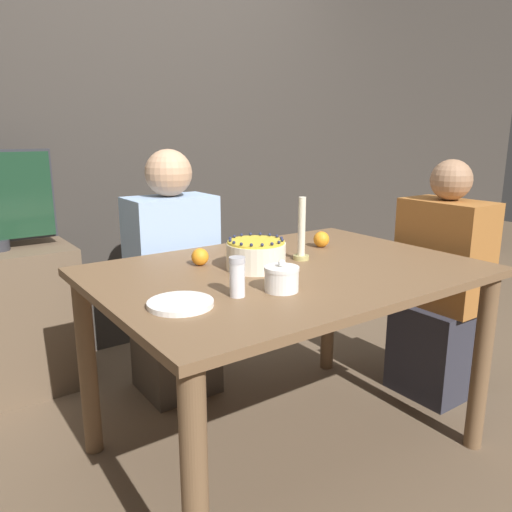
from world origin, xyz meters
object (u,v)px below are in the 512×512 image
(cake, at_px, (256,255))
(person_woman_floral, at_px, (440,297))
(sugar_shaker, at_px, (237,277))
(candle, at_px, (302,235))
(sugar_bowl, at_px, (282,279))
(person_man_blue_shirt, at_px, (173,291))

(cake, distance_m, person_woman_floral, 1.06)
(sugar_shaker, distance_m, person_woman_floral, 1.29)
(candle, distance_m, person_woman_floral, 0.87)
(cake, bearing_deg, person_woman_floral, -6.43)
(cake, distance_m, sugar_bowl, 0.28)
(sugar_bowl, bearing_deg, person_man_blue_shirt, 86.70)
(candle, bearing_deg, sugar_bowl, -138.92)
(candle, xyz_separation_m, person_man_blue_shirt, (-0.26, 0.63, -0.35))
(cake, bearing_deg, sugar_shaker, -135.48)
(sugar_shaker, relative_size, candle, 0.50)
(person_woman_floral, bearing_deg, person_man_blue_shirt, 54.07)
(person_man_blue_shirt, distance_m, person_woman_floral, 1.28)
(sugar_bowl, distance_m, person_woman_floral, 1.15)
(sugar_bowl, relative_size, person_man_blue_shirt, 0.09)
(candle, distance_m, person_man_blue_shirt, 0.76)
(person_woman_floral, bearing_deg, cake, 83.57)
(sugar_bowl, distance_m, person_man_blue_shirt, 0.95)
(sugar_bowl, bearing_deg, candle, 41.08)
(sugar_shaker, bearing_deg, person_man_blue_shirt, 77.19)
(sugar_shaker, height_order, person_woman_floral, person_woman_floral)
(sugar_shaker, bearing_deg, candle, 27.44)
(person_man_blue_shirt, bearing_deg, cake, 93.10)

